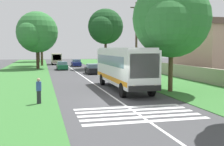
{
  "coord_description": "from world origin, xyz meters",
  "views": [
    {
      "loc": [
        -19.39,
        5.17,
        3.68
      ],
      "look_at": [
        3.82,
        -0.54,
        1.6
      ],
      "focal_mm": 45.65,
      "sensor_mm": 36.0,
      "label": 1
    }
  ],
  "objects_px": {
    "trailing_car_0": "(93,69)",
    "roadside_tree_right_2": "(104,28)",
    "coach_bus": "(123,66)",
    "roadside_tree_right_1": "(169,21)",
    "roadside_building": "(216,48)",
    "trailing_car_2": "(76,63)",
    "trailing_car_1": "(62,66)",
    "roadside_tree_left_1": "(38,37)",
    "trailing_minibus_0": "(56,58)",
    "roadside_tree_left_0": "(36,33)",
    "pedestrian": "(39,91)",
    "roadside_tree_left_2": "(41,28)",
    "utility_pole": "(136,41)"
  },
  "relations": [
    {
      "from": "trailing_car_2",
      "to": "utility_pole",
      "type": "relative_size",
      "value": 0.49
    },
    {
      "from": "roadside_building",
      "to": "roadside_tree_left_0",
      "type": "bearing_deg",
      "value": 53.99
    },
    {
      "from": "trailing_car_0",
      "to": "roadside_tree_right_1",
      "type": "xyz_separation_m",
      "value": [
        -18.38,
        -3.28,
        5.28
      ]
    },
    {
      "from": "trailing_car_0",
      "to": "roadside_tree_right_2",
      "type": "xyz_separation_m",
      "value": [
        10.1,
        -3.97,
        6.74
      ]
    },
    {
      "from": "roadside_tree_right_1",
      "to": "pedestrian",
      "type": "distance_m",
      "value": 12.2
    },
    {
      "from": "roadside_tree_left_1",
      "to": "coach_bus",
      "type": "bearing_deg",
      "value": -171.98
    },
    {
      "from": "coach_bus",
      "to": "roadside_tree_right_1",
      "type": "distance_m",
      "value": 5.46
    },
    {
      "from": "trailing_minibus_0",
      "to": "coach_bus",
      "type": "bearing_deg",
      "value": -174.82
    },
    {
      "from": "trailing_car_0",
      "to": "utility_pole",
      "type": "xyz_separation_m",
      "value": [
        -10.49,
        -3.11,
        3.87
      ]
    },
    {
      "from": "coach_bus",
      "to": "roadside_tree_right_1",
      "type": "height_order",
      "value": "roadside_tree_right_1"
    },
    {
      "from": "trailing_car_1",
      "to": "roadside_tree_right_2",
      "type": "bearing_deg",
      "value": -81.22
    },
    {
      "from": "roadside_tree_left_0",
      "to": "utility_pole",
      "type": "bearing_deg",
      "value": -153.9
    },
    {
      "from": "roadside_tree_left_0",
      "to": "trailing_car_0",
      "type": "bearing_deg",
      "value": -146.74
    },
    {
      "from": "trailing_car_2",
      "to": "roadside_tree_left_0",
      "type": "xyz_separation_m",
      "value": [
        -5.68,
        7.74,
        5.68
      ]
    },
    {
      "from": "roadside_tree_left_0",
      "to": "roadside_tree_left_1",
      "type": "relative_size",
      "value": 0.98
    },
    {
      "from": "utility_pole",
      "to": "pedestrian",
      "type": "distance_m",
      "value": 15.66
    },
    {
      "from": "roadside_tree_left_2",
      "to": "roadside_tree_right_2",
      "type": "relative_size",
      "value": 0.99
    },
    {
      "from": "pedestrian",
      "to": "roadside_tree_left_0",
      "type": "bearing_deg",
      "value": 1.15
    },
    {
      "from": "coach_bus",
      "to": "roadside_tree_left_0",
      "type": "height_order",
      "value": "roadside_tree_left_0"
    },
    {
      "from": "trailing_minibus_0",
      "to": "roadside_tree_left_1",
      "type": "relative_size",
      "value": 0.58
    },
    {
      "from": "roadside_tree_left_2",
      "to": "utility_pole",
      "type": "xyz_separation_m",
      "value": [
        -31.53,
        -10.34,
        -3.38
      ]
    },
    {
      "from": "pedestrian",
      "to": "coach_bus",
      "type": "bearing_deg",
      "value": -54.89
    },
    {
      "from": "roadside_tree_right_1",
      "to": "utility_pole",
      "type": "height_order",
      "value": "roadside_tree_right_1"
    },
    {
      "from": "trailing_car_0",
      "to": "coach_bus",
      "type": "bearing_deg",
      "value": 179.5
    },
    {
      "from": "trailing_minibus_0",
      "to": "pedestrian",
      "type": "bearing_deg",
      "value": 175.87
    },
    {
      "from": "trailing_car_1",
      "to": "pedestrian",
      "type": "xyz_separation_m",
      "value": [
        -30.46,
        3.59,
        0.24
      ]
    },
    {
      "from": "roadside_tree_left_0",
      "to": "pedestrian",
      "type": "bearing_deg",
      "value": -178.85
    },
    {
      "from": "roadside_building",
      "to": "pedestrian",
      "type": "distance_m",
      "value": 28.86
    },
    {
      "from": "trailing_car_2",
      "to": "roadside_building",
      "type": "relative_size",
      "value": 0.37
    },
    {
      "from": "trailing_car_1",
      "to": "trailing_minibus_0",
      "type": "bearing_deg",
      "value": 0.62
    },
    {
      "from": "trailing_car_0",
      "to": "trailing_car_1",
      "type": "distance_m",
      "value": 9.67
    },
    {
      "from": "coach_bus",
      "to": "roadside_tree_right_2",
      "type": "bearing_deg",
      "value": -8.8
    },
    {
      "from": "trailing_car_0",
      "to": "trailing_car_1",
      "type": "height_order",
      "value": "same"
    },
    {
      "from": "trailing_car_1",
      "to": "roadside_tree_left_1",
      "type": "bearing_deg",
      "value": 7.91
    },
    {
      "from": "roadside_tree_right_1",
      "to": "trailing_car_1",
      "type": "bearing_deg",
      "value": 14.51
    },
    {
      "from": "roadside_tree_right_2",
      "to": "roadside_building",
      "type": "distance_m",
      "value": 20.39
    },
    {
      "from": "roadside_tree_right_1",
      "to": "utility_pole",
      "type": "relative_size",
      "value": 1.07
    },
    {
      "from": "trailing_minibus_0",
      "to": "roadside_building",
      "type": "bearing_deg",
      "value": -146.75
    },
    {
      "from": "trailing_car_2",
      "to": "trailing_minibus_0",
      "type": "bearing_deg",
      "value": 25.47
    },
    {
      "from": "pedestrian",
      "to": "utility_pole",
      "type": "bearing_deg",
      "value": -43.42
    },
    {
      "from": "trailing_minibus_0",
      "to": "roadside_tree_left_0",
      "type": "bearing_deg",
      "value": 162.98
    },
    {
      "from": "roadside_tree_right_1",
      "to": "roadside_building",
      "type": "relative_size",
      "value": 0.81
    },
    {
      "from": "coach_bus",
      "to": "roadside_tree_left_1",
      "type": "distance_m",
      "value": 56.82
    },
    {
      "from": "trailing_car_2",
      "to": "roadside_tree_right_2",
      "type": "distance_m",
      "value": 11.2
    },
    {
      "from": "roadside_tree_right_2",
      "to": "utility_pole",
      "type": "distance_m",
      "value": 20.81
    },
    {
      "from": "roadside_tree_left_1",
      "to": "roadside_tree_right_2",
      "type": "xyz_separation_m",
      "value": [
        -29.49,
        -12.01,
        0.54
      ]
    },
    {
      "from": "roadside_tree_right_2",
      "to": "roadside_building",
      "type": "xyz_separation_m",
      "value": [
        -15.66,
        -12.52,
        -3.72
      ]
    },
    {
      "from": "trailing_car_0",
      "to": "trailing_car_1",
      "type": "xyz_separation_m",
      "value": [
        8.9,
        3.78,
        0.0
      ]
    },
    {
      "from": "trailing_car_1",
      "to": "roadside_tree_right_1",
      "type": "height_order",
      "value": "roadside_tree_right_1"
    },
    {
      "from": "coach_bus",
      "to": "trailing_car_1",
      "type": "bearing_deg",
      "value": 8.15
    }
  ]
}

